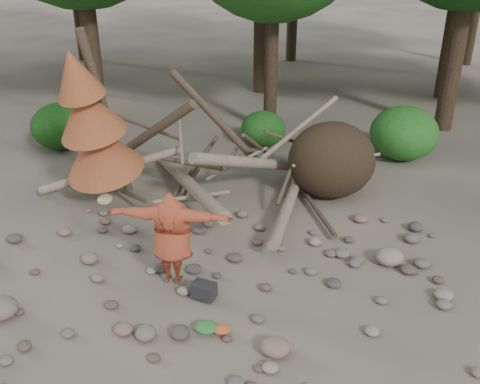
{
  "coord_description": "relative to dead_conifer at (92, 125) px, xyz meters",
  "views": [
    {
      "loc": [
        1.05,
        -8.28,
        6.2
      ],
      "look_at": [
        0.45,
        1.5,
        1.4
      ],
      "focal_mm": 40.0,
      "sensor_mm": 36.0,
      "label": 1
    }
  ],
  "objects": [
    {
      "name": "ground",
      "position": [
        3.12,
        -3.37,
        -2.11
      ],
      "size": [
        120.0,
        120.0,
        0.0
      ],
      "primitive_type": "plane",
      "color": "#514C44",
      "rests_on": "ground"
    },
    {
      "name": "boulder_front_right",
      "position": [
        4.33,
        -4.98,
        -1.97
      ],
      "size": [
        0.49,
        0.44,
        0.29
      ],
      "primitive_type": "ellipsoid",
      "color": "#806450",
      "rests_on": "ground"
    },
    {
      "name": "bush_right",
      "position": [
        8.12,
        3.63,
        -1.31
      ],
      "size": [
        2.0,
        2.0,
        1.6
      ],
      "primitive_type": "ellipsoid",
      "color": "#286F22",
      "rests_on": "ground"
    },
    {
      "name": "frisbee_thrower",
      "position": [
        2.37,
        -3.14,
        -1.08
      ],
      "size": [
        2.69,
        0.93,
        1.91
      ],
      "color": "#983A22",
      "rests_on": "ground"
    },
    {
      "name": "cloth_green",
      "position": [
        3.16,
        -4.54,
        -2.04
      ],
      "size": [
        0.41,
        0.34,
        0.15
      ],
      "primitive_type": "ellipsoid",
      "color": "#2B6B2F",
      "rests_on": "ground"
    },
    {
      "name": "backpack",
      "position": [
        3.0,
        -3.61,
        -1.97
      ],
      "size": [
        0.51,
        0.42,
        0.29
      ],
      "primitive_type": "cube",
      "rotation": [
        0.0,
        0.0,
        -0.37
      ],
      "color": "black",
      "rests_on": "ground"
    },
    {
      "name": "boulder_mid_right",
      "position": [
        6.67,
        -2.2,
        -1.94
      ],
      "size": [
        0.58,
        0.52,
        0.35
      ],
      "primitive_type": "ellipsoid",
      "color": "gray",
      "rests_on": "ground"
    },
    {
      "name": "deadfall_pile",
      "position": [
        5.13,
        0.87,
        -1.16
      ],
      "size": [
        8.55,
        5.24,
        3.3
      ],
      "color": "#332619",
      "rests_on": "ground"
    },
    {
      "name": "dead_conifer",
      "position": [
        0.0,
        0.0,
        0.0
      ],
      "size": [
        2.06,
        2.16,
        4.35
      ],
      "color": "#4C3F30",
      "rests_on": "ground"
    },
    {
      "name": "bush_left",
      "position": [
        -2.38,
        3.83,
        -1.39
      ],
      "size": [
        1.8,
        1.8,
        1.44
      ],
      "primitive_type": "ellipsoid",
      "color": "#174A13",
      "rests_on": "ground"
    },
    {
      "name": "cloth_orange",
      "position": [
        3.42,
        -4.55,
        -2.05
      ],
      "size": [
        0.31,
        0.26,
        0.11
      ],
      "primitive_type": "ellipsoid",
      "color": "#C35021",
      "rests_on": "ground"
    },
    {
      "name": "bush_mid",
      "position": [
        3.92,
        4.43,
        -1.55
      ],
      "size": [
        1.4,
        1.4,
        1.12
      ],
      "primitive_type": "ellipsoid",
      "color": "#1F5D1B",
      "rests_on": "ground"
    },
    {
      "name": "boulder_front_left",
      "position": [
        -0.54,
        -4.34,
        -1.92
      ],
      "size": [
        0.64,
        0.57,
        0.38
      ],
      "primitive_type": "ellipsoid",
      "color": "#6E655C",
      "rests_on": "ground"
    }
  ]
}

